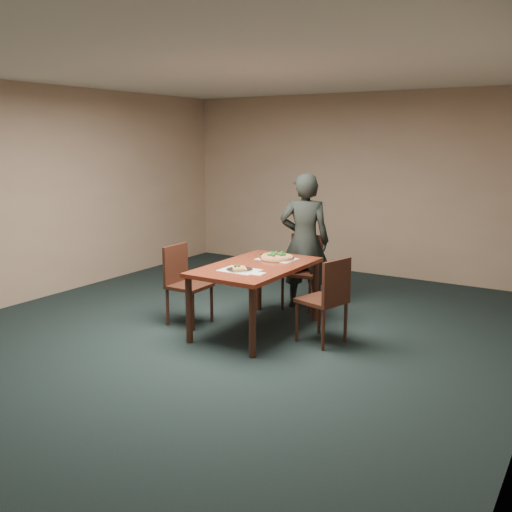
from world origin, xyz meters
The scene contains 13 objects.
ground centered at (0.00, 0.00, 0.00)m, with size 8.00×8.00×0.00m, color black.
room_shell centered at (0.00, 0.00, 1.74)m, with size 8.00×8.00×8.00m.
dining_table centered at (0.18, 0.69, 0.66)m, with size 0.90×1.50×0.75m.
chair_far centered at (0.18, 1.82, 0.52)m, with size 0.47×0.47×0.91m.
chair_left centered at (-0.68, 0.49, 0.52)m, with size 0.43×0.43×0.91m.
chair_right centered at (1.02, 0.73, 0.52)m, with size 0.51×0.51×0.91m.
diner centered at (0.20, 1.80, 0.85)m, with size 0.62×0.41×1.70m, color black.
placemat_main centered at (0.21, 1.08, 0.75)m, with size 0.42×0.32×0.00m, color white.
placemat_near centered at (0.17, 0.38, 0.75)m, with size 0.40×0.30×0.00m, color white.
pizza_pan centered at (0.21, 1.08, 0.77)m, with size 0.40×0.40×0.07m.
slice_plate_near centered at (0.16, 0.38, 0.76)m, with size 0.28×0.28×0.06m.
slice_plate_far centered at (0.06, 1.22, 0.76)m, with size 0.28×0.28×0.06m.
napkin centered at (0.41, 0.34, 0.75)m, with size 0.14×0.14×0.01m, color white.
Camera 1 is at (3.38, -4.45, 2.09)m, focal length 40.00 mm.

